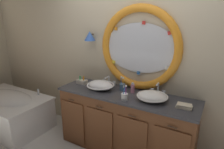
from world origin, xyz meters
The scene contains 12 objects.
back_wall_assembly centered at (0.01, 0.58, 1.32)m, with size 6.40×0.26×2.60m.
vanity_counter centered at (0.02, 0.27, 0.45)m, with size 1.94×0.61×0.89m.
bathtub centered at (-2.08, -0.17, 0.34)m, with size 1.51×0.88×0.66m.
sink_basin_left centered at (-0.37, 0.24, 0.96)m, with size 0.40×0.40×0.13m.
sink_basin_right centered at (0.40, 0.24, 0.95)m, with size 0.39×0.39×0.11m.
faucet_set_left centered at (-0.37, 0.47, 0.95)m, with size 0.24×0.14×0.15m.
faucet_set_right centered at (0.40, 0.47, 0.95)m, with size 0.22×0.11×0.17m.
toothbrush_holder_left centered at (-0.08, 0.38, 0.95)m, with size 0.08×0.08×0.20m.
toothbrush_holder_right centered at (0.10, 0.08, 0.94)m, with size 0.09×0.09×0.20m.
soap_dispenser centered at (0.09, 0.36, 0.96)m, with size 0.06×0.06×0.15m.
folded_hand_towel centered at (0.79, 0.23, 0.91)m, with size 0.18×0.12×0.04m.
toiletry_basket centered at (-0.76, 0.31, 0.92)m, with size 0.16×0.10×0.12m.
Camera 1 is at (1.08, -1.94, 1.89)m, focal length 30.99 mm.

